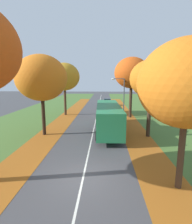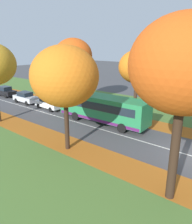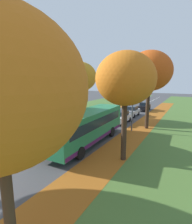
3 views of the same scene
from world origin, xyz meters
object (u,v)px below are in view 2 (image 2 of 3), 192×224
(tree_right_mid, at_px, (73,56))
(car_black_third_in_line, at_px, (5,91))
(bus, at_px, (102,108))
(tree_right_near, at_px, (137,67))
(streetlamp_right, at_px, (76,81))
(tree_left_nearest, at_px, (185,66))
(car_white_lead, at_px, (49,103))
(car_silver_following, at_px, (26,97))
(tree_left_near, at_px, (65,77))

(tree_right_mid, distance_m, car_black_third_in_line, 14.43)
(tree_right_mid, distance_m, bus, 9.92)
(tree_right_near, bearing_deg, streetlamp_right, 105.29)
(tree_left_nearest, bearing_deg, car_black_third_in_line, 76.20)
(car_white_lead, bearing_deg, bus, -89.13)
(car_silver_following, bearing_deg, car_white_lead, -88.73)
(tree_left_nearest, relative_size, car_black_third_in_line, 2.27)
(tree_right_near, bearing_deg, tree_right_mid, 92.85)
(streetlamp_right, bearing_deg, bus, -109.00)
(car_silver_following, distance_m, car_black_third_in_line, 6.50)
(tree_right_near, relative_size, bus, 0.73)
(tree_right_near, distance_m, streetlamp_right, 8.04)
(tree_left_near, relative_size, streetlamp_right, 1.37)
(tree_left_nearest, distance_m, car_black_third_in_line, 32.39)
(tree_left_near, xyz_separation_m, bus, (6.77, 1.59, -4.20))
(car_white_lead, bearing_deg, tree_right_mid, -16.11)
(car_silver_following, bearing_deg, streetlamp_right, -74.58)
(car_silver_following, bearing_deg, tree_left_nearest, -106.29)
(car_white_lead, distance_m, car_black_third_in_line, 11.64)
(tree_left_nearest, relative_size, streetlamp_right, 1.60)
(bus, bearing_deg, tree_left_near, -166.77)
(tree_left_nearest, distance_m, car_silver_following, 26.16)
(car_black_third_in_line, bearing_deg, bus, -90.59)
(tree_left_nearest, distance_m, tree_left_near, 8.90)
(tree_left_nearest, relative_size, bus, 0.92)
(tree_right_mid, xyz_separation_m, streetlamp_right, (-1.58, -1.93, -3.02))
(tree_left_near, bearing_deg, streetlamp_right, 40.16)
(car_silver_following, relative_size, car_black_third_in_line, 0.99)
(tree_left_near, relative_size, car_white_lead, 1.93)
(car_white_lead, relative_size, car_black_third_in_line, 1.01)
(tree_right_mid, xyz_separation_m, car_black_third_in_line, (-3.37, 12.71, -5.94))
(tree_left_near, bearing_deg, car_black_third_in_line, 72.42)
(car_silver_following, bearing_deg, car_black_third_in_line, 85.93)
(tree_left_near, relative_size, tree_right_mid, 0.90)
(tree_right_near, bearing_deg, car_silver_following, 105.36)
(streetlamp_right, height_order, car_black_third_in_line, streetlamp_right)
(bus, bearing_deg, tree_left_nearest, -125.38)
(bus, xyz_separation_m, car_silver_following, (-0.25, 13.98, -0.89))
(tree_left_nearest, height_order, car_silver_following, tree_left_nearest)
(tree_right_near, height_order, streetlamp_right, tree_right_near)
(tree_left_near, bearing_deg, bus, 13.23)
(tree_right_mid, xyz_separation_m, bus, (-3.58, -7.75, -5.05))
(streetlamp_right, relative_size, car_white_lead, 1.41)
(tree_left_near, height_order, car_white_lead, tree_left_near)
(tree_left_near, distance_m, car_white_lead, 13.36)
(tree_right_mid, height_order, streetlamp_right, tree_right_mid)
(tree_right_mid, bearing_deg, car_black_third_in_line, 104.85)
(tree_left_nearest, xyz_separation_m, streetlamp_right, (9.37, 16.18, -3.48))
(car_black_third_in_line, bearing_deg, tree_right_mid, -75.15)
(tree_right_mid, distance_m, streetlamp_right, 3.91)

